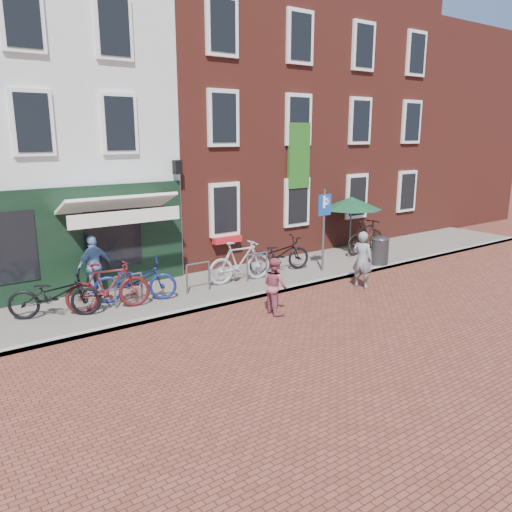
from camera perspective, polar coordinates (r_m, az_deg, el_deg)
ground at (r=14.08m, az=1.36°, el=-4.48°), size 80.00×80.00×0.00m
sidewalk at (r=15.78m, az=0.95°, el=-2.29°), size 24.00×3.00×0.10m
building_stucco at (r=17.92m, az=-26.58°, el=12.62°), size 8.00×8.00×9.00m
building_brick_mid at (r=20.35m, az=-6.30°, el=15.27°), size 6.00×8.00×10.00m
building_brick_right at (r=23.91m, az=6.72°, el=14.98°), size 6.00×8.00×10.00m
filler_right at (r=28.69m, az=16.57°, el=13.27°), size 7.00×8.00×9.00m
litter_bin at (r=17.40m, az=13.67°, el=0.79°), size 0.56×0.56×1.03m
parking_sign at (r=16.03m, az=7.60°, el=4.26°), size 0.50×0.08×2.59m
parasol at (r=19.12m, az=10.60°, el=6.08°), size 2.23×2.23×2.09m
woman at (r=14.97m, az=11.76°, el=-0.39°), size 0.56×0.69×1.65m
boy at (r=12.58m, az=2.13°, el=-3.34°), size 0.59×0.73×1.41m
cafe_person at (r=14.31m, az=-17.60°, el=-1.02°), size 1.02×0.61×1.63m
bicycle_0 at (r=12.95m, az=-21.52°, el=-4.04°), size 2.22×1.50×1.10m
bicycle_1 at (r=13.01m, az=-16.13°, el=-3.26°), size 2.11×0.95×1.22m
bicycle_2 at (r=13.56m, az=-13.30°, el=-2.69°), size 2.22×1.50×1.10m
bicycle_3 at (r=14.89m, az=-1.80°, el=-0.62°), size 2.08×0.74×1.22m
bicycle_4 at (r=16.08m, az=2.57°, el=0.21°), size 2.20×1.13×1.10m
bicycle_5 at (r=18.89m, az=12.13°, el=2.11°), size 2.08×0.76×1.22m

